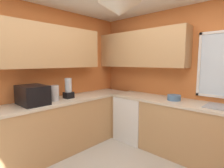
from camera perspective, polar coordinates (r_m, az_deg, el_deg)
name	(u,v)px	position (r m, az deg, el deg)	size (l,w,h in m)	color
room_shell	(122,50)	(2.41, 3.23, 10.96)	(3.67, 3.62, 2.56)	#D17238
counter_run_left	(53,127)	(3.19, -18.73, -13.25)	(0.65, 3.23, 0.91)	tan
counter_run_back	(186,130)	(3.18, 23.01, -13.50)	(2.76, 0.65, 0.91)	tan
dishwasher	(134,118)	(3.61, 7.23, -10.90)	(0.60, 0.60, 0.86)	white
microwave	(33,95)	(2.91, -24.46, -3.25)	(0.48, 0.36, 0.29)	black
kettle	(55,93)	(3.05, -18.21, -2.84)	(0.14, 0.14, 0.26)	#B7B7BC
bowl	(174,98)	(3.13, 19.55, -4.20)	(0.22, 0.22, 0.09)	#4C7099
blender_appliance	(68,89)	(3.20, -14.01, -1.64)	(0.15, 0.15, 0.36)	black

